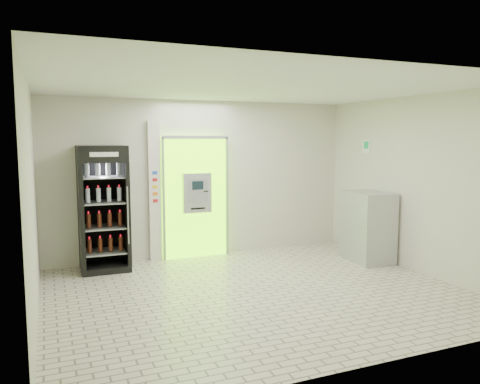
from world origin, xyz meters
TOP-DOWN VIEW (x-y plane):
  - ground at (0.00, 0.00)m, footprint 6.00×6.00m
  - room_shell at (0.00, 0.00)m, footprint 6.00×6.00m
  - atm_assembly at (-0.20, 2.41)m, footprint 1.30×0.24m
  - pillar at (-0.98, 2.45)m, footprint 0.22×0.11m
  - beverage_cooler at (-1.94, 2.14)m, footprint 0.82×0.77m
  - steel_cabinet at (2.67, 0.89)m, footprint 0.73×1.02m
  - exit_sign at (2.99, 1.40)m, footprint 0.02×0.22m

SIDE VIEW (x-z plane):
  - ground at x=0.00m, z-range 0.00..0.00m
  - steel_cabinet at x=2.67m, z-range 0.00..1.29m
  - beverage_cooler at x=-1.94m, z-range -0.04..2.11m
  - atm_assembly at x=-0.20m, z-range 0.01..2.34m
  - pillar at x=-0.98m, z-range 0.00..2.60m
  - room_shell at x=0.00m, z-range -1.16..4.84m
  - exit_sign at x=2.99m, z-range 1.99..2.25m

